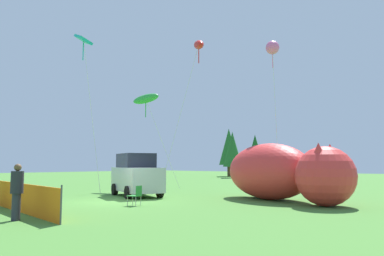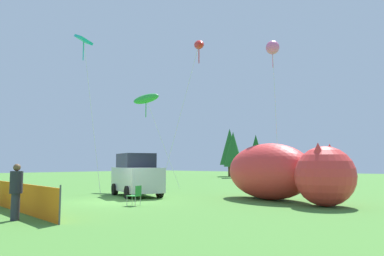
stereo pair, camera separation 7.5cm
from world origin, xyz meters
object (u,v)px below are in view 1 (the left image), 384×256
inflatable_cat (281,174)px  spectator_in_red_shirt (17,189)px  kite_pink_octopus (272,48)px  kite_teal_diamond (84,43)px  folding_chair (136,194)px  kite_red_lizard (199,45)px  kite_green_fish (146,99)px  parked_car (136,175)px

inflatable_cat → spectator_in_red_shirt: size_ratio=4.31×
kite_pink_octopus → kite_teal_diamond: bearing=-136.0°
folding_chair → kite_red_lizard: (-3.98, 8.83, 9.35)m
folding_chair → spectator_in_red_shirt: 5.10m
kite_red_lizard → inflatable_cat: bearing=-21.7°
kite_red_lizard → kite_green_fish: bearing=-151.8°
folding_chair → kite_pink_octopus: (0.78, 10.43, 8.54)m
parked_car → spectator_in_red_shirt: (3.90, -8.17, -0.17)m
spectator_in_red_shirt → kite_pink_octopus: size_ratio=0.18×
parked_car → kite_teal_diamond: bearing=-145.1°
folding_chair → kite_green_fish: (-7.30, 7.05, 5.76)m
spectator_in_red_shirt → kite_green_fish: 15.25m
kite_teal_diamond → folding_chair: bearing=-16.2°
kite_pink_octopus → inflatable_cat: bearing=-58.9°
kite_pink_octopus → spectator_in_red_shirt: bearing=-91.8°
kite_green_fish → kite_pink_octopus: bearing=22.7°
spectator_in_red_shirt → kite_red_lizard: bearing=107.1°
inflatable_cat → kite_green_fish: bearing=-166.9°
inflatable_cat → kite_green_fish: 12.01m
spectator_in_red_shirt → kite_pink_octopus: 17.49m
parked_car → kite_red_lizard: size_ratio=0.43×
folding_chair → kite_pink_octopus: kite_pink_octopus is taller
inflatable_cat → kite_red_lizard: (-7.54, 3.00, 8.57)m
inflatable_cat → spectator_in_red_shirt: bearing=-87.1°
kite_red_lizard → kite_pink_octopus: bearing=18.6°
spectator_in_red_shirt → kite_teal_diamond: size_ratio=0.18×
parked_car → kite_teal_diamond: (-4.09, -0.86, 8.05)m
parked_car → inflatable_cat: bearing=43.9°
folding_chair → kite_red_lizard: size_ratio=0.08×
inflatable_cat → kite_teal_diamond: 14.22m
inflatable_cat → folding_chair: bearing=-101.8°
spectator_in_red_shirt → kite_teal_diamond: (-8.00, 7.31, 8.22)m
spectator_in_red_shirt → kite_teal_diamond: 13.60m
kite_pink_octopus → kite_green_fish: bearing=-157.3°
folding_chair → kite_green_fish: kite_green_fish is taller
inflatable_cat → kite_teal_diamond: bearing=-142.7°
spectator_in_red_shirt → kite_red_lizard: size_ratio=0.16×
parked_car → inflatable_cat: size_ratio=0.60×
parked_car → kite_pink_octopus: 11.65m
spectator_in_red_shirt → parked_car: bearing=115.5°
kite_red_lizard → kite_green_fish: size_ratio=1.57×
parked_car → kite_green_fish: 7.45m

